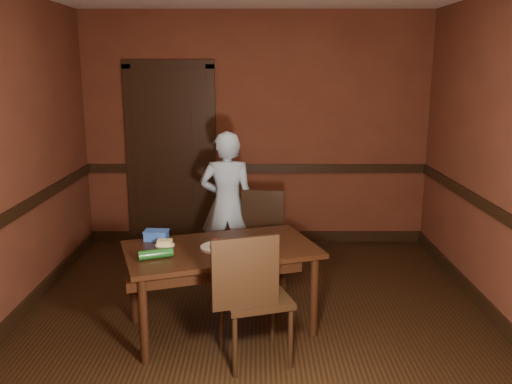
{
  "coord_description": "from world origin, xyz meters",
  "views": [
    {
      "loc": [
        0.01,
        -4.06,
        2.07
      ],
      "look_at": [
        0.0,
        0.35,
        1.05
      ],
      "focal_mm": 38.0,
      "sensor_mm": 36.0,
      "label": 1
    }
  ],
  "objects_px": {
    "sandwich_plate": "(218,246)",
    "sauce_jar": "(266,249)",
    "person": "(227,204)",
    "food_tub": "(156,235)",
    "dining_table": "(222,288)",
    "cheese_saucer": "(165,243)",
    "chair_far": "(264,240)",
    "chair_near": "(255,295)"
  },
  "relations": [
    {
      "from": "sandwich_plate",
      "to": "sauce_jar",
      "type": "relative_size",
      "value": 3.1
    },
    {
      "from": "person",
      "to": "food_tub",
      "type": "distance_m",
      "value": 1.13
    },
    {
      "from": "dining_table",
      "to": "cheese_saucer",
      "type": "height_order",
      "value": "cheese_saucer"
    },
    {
      "from": "chair_far",
      "to": "sandwich_plate",
      "type": "bearing_deg",
      "value": -105.76
    },
    {
      "from": "person",
      "to": "sauce_jar",
      "type": "distance_m",
      "value": 1.41
    },
    {
      "from": "chair_far",
      "to": "sauce_jar",
      "type": "distance_m",
      "value": 1.15
    },
    {
      "from": "chair_near",
      "to": "food_tub",
      "type": "xyz_separation_m",
      "value": [
        -0.81,
        0.64,
        0.24
      ]
    },
    {
      "from": "person",
      "to": "sandwich_plate",
      "type": "relative_size",
      "value": 5.28
    },
    {
      "from": "person",
      "to": "cheese_saucer",
      "type": "relative_size",
      "value": 9.63
    },
    {
      "from": "chair_near",
      "to": "food_tub",
      "type": "relative_size",
      "value": 4.9
    },
    {
      "from": "chair_near",
      "to": "sandwich_plate",
      "type": "distance_m",
      "value": 0.56
    },
    {
      "from": "dining_table",
      "to": "sandwich_plate",
      "type": "bearing_deg",
      "value": -137.89
    },
    {
      "from": "dining_table",
      "to": "cheese_saucer",
      "type": "xyz_separation_m",
      "value": [
        -0.45,
        0.04,
        0.36
      ]
    },
    {
      "from": "chair_near",
      "to": "sauce_jar",
      "type": "distance_m",
      "value": 0.39
    },
    {
      "from": "food_tub",
      "to": "sauce_jar",
      "type": "bearing_deg",
      "value": -17.68
    },
    {
      "from": "dining_table",
      "to": "person",
      "type": "xyz_separation_m",
      "value": [
        -0.01,
        1.18,
        0.39
      ]
    },
    {
      "from": "chair_near",
      "to": "food_tub",
      "type": "height_order",
      "value": "chair_near"
    },
    {
      "from": "sauce_jar",
      "to": "food_tub",
      "type": "xyz_separation_m",
      "value": [
        -0.89,
        0.36,
        -0.0
      ]
    },
    {
      "from": "sauce_jar",
      "to": "cheese_saucer",
      "type": "bearing_deg",
      "value": 165.0
    },
    {
      "from": "cheese_saucer",
      "to": "food_tub",
      "type": "height_order",
      "value": "food_tub"
    },
    {
      "from": "person",
      "to": "chair_near",
      "type": "bearing_deg",
      "value": 100.88
    },
    {
      "from": "chair_near",
      "to": "person",
      "type": "xyz_separation_m",
      "value": [
        -0.28,
        1.65,
        0.24
      ]
    },
    {
      "from": "chair_near",
      "to": "person",
      "type": "distance_m",
      "value": 1.69
    },
    {
      "from": "chair_near",
      "to": "person",
      "type": "height_order",
      "value": "person"
    },
    {
      "from": "chair_near",
      "to": "sauce_jar",
      "type": "relative_size",
      "value": 11.0
    },
    {
      "from": "chair_far",
      "to": "sandwich_plate",
      "type": "xyz_separation_m",
      "value": [
        -0.37,
        -0.97,
        0.26
      ]
    },
    {
      "from": "dining_table",
      "to": "cheese_saucer",
      "type": "relative_size",
      "value": 9.68
    },
    {
      "from": "sandwich_plate",
      "to": "food_tub",
      "type": "relative_size",
      "value": 1.38
    },
    {
      "from": "food_tub",
      "to": "cheese_saucer",
      "type": "bearing_deg",
      "value": -53.19
    },
    {
      "from": "dining_table",
      "to": "sauce_jar",
      "type": "xyz_separation_m",
      "value": [
        0.35,
        -0.18,
        0.39
      ]
    },
    {
      "from": "chair_far",
      "to": "food_tub",
      "type": "height_order",
      "value": "chair_far"
    },
    {
      "from": "chair_near",
      "to": "sandwich_plate",
      "type": "height_order",
      "value": "chair_near"
    },
    {
      "from": "sauce_jar",
      "to": "cheese_saucer",
      "type": "xyz_separation_m",
      "value": [
        -0.8,
        0.21,
        -0.03
      ]
    },
    {
      "from": "sandwich_plate",
      "to": "cheese_saucer",
      "type": "distance_m",
      "value": 0.43
    },
    {
      "from": "chair_far",
      "to": "person",
      "type": "relative_size",
      "value": 0.61
    },
    {
      "from": "sandwich_plate",
      "to": "dining_table",
      "type": "bearing_deg",
      "value": 60.58
    },
    {
      "from": "chair_far",
      "to": "person",
      "type": "distance_m",
      "value": 0.53
    },
    {
      "from": "chair_far",
      "to": "cheese_saucer",
      "type": "bearing_deg",
      "value": -126.38
    },
    {
      "from": "dining_table",
      "to": "chair_far",
      "type": "height_order",
      "value": "chair_far"
    },
    {
      "from": "dining_table",
      "to": "cheese_saucer",
      "type": "bearing_deg",
      "value": 156.85
    },
    {
      "from": "dining_table",
      "to": "person",
      "type": "height_order",
      "value": "person"
    },
    {
      "from": "chair_far",
      "to": "sauce_jar",
      "type": "xyz_separation_m",
      "value": [
        -0.01,
        -1.11,
        0.29
      ]
    }
  ]
}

